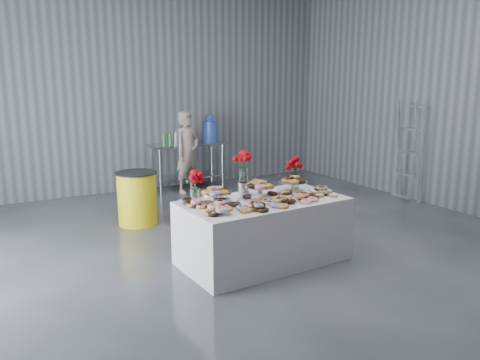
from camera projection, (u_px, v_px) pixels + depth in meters
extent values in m
plane|color=#323439|center=(264.00, 266.00, 5.41)|extent=(9.00, 9.00, 0.00)
cube|color=slate|center=(138.00, 86.00, 8.83)|extent=(8.00, 0.04, 4.00)
cube|color=white|center=(263.00, 231.00, 5.48)|extent=(1.95, 1.10, 0.75)
cube|color=silver|center=(187.00, 144.00, 9.10)|extent=(1.50, 0.60, 0.04)
cube|color=silver|center=(188.00, 176.00, 9.23)|extent=(1.40, 0.55, 0.03)
cylinder|color=silver|center=(160.00, 172.00, 8.67)|extent=(0.04, 0.04, 0.86)
cylinder|color=silver|center=(223.00, 166.00, 9.29)|extent=(0.04, 0.04, 0.86)
cylinder|color=silver|center=(152.00, 168.00, 9.10)|extent=(0.04, 0.04, 0.86)
cylinder|color=silver|center=(212.00, 162.00, 9.72)|extent=(0.04, 0.04, 0.86)
cylinder|color=silver|center=(216.00, 199.00, 5.23)|extent=(0.06, 0.06, 0.12)
cylinder|color=silver|center=(216.00, 193.00, 5.21)|extent=(0.36, 0.36, 0.01)
cylinder|color=silver|center=(260.00, 192.00, 5.54)|extent=(0.06, 0.06, 0.12)
cylinder|color=silver|center=(260.00, 186.00, 5.53)|extent=(0.36, 0.36, 0.01)
cylinder|color=silver|center=(293.00, 187.00, 5.80)|extent=(0.06, 0.06, 0.12)
cylinder|color=silver|center=(293.00, 182.00, 5.79)|extent=(0.36, 0.36, 0.01)
cylinder|color=white|center=(196.00, 196.00, 5.20)|extent=(0.11, 0.11, 0.18)
cylinder|color=#1E5919|center=(195.00, 185.00, 5.17)|extent=(0.04, 0.04, 0.18)
cylinder|color=white|center=(295.00, 181.00, 6.00)|extent=(0.11, 0.11, 0.18)
cylinder|color=#1E5919|center=(295.00, 171.00, 5.97)|extent=(0.04, 0.04, 0.18)
cylinder|color=silver|center=(244.00, 188.00, 5.65)|extent=(0.14, 0.14, 0.15)
cylinder|color=white|center=(244.00, 175.00, 5.62)|extent=(0.11, 0.11, 0.18)
cylinder|color=#1E5919|center=(244.00, 164.00, 5.59)|extent=(0.04, 0.04, 0.18)
cylinder|color=#426DE2|center=(210.00, 132.00, 9.29)|extent=(0.28, 0.28, 0.40)
sphere|color=#426DE2|center=(210.00, 119.00, 9.24)|extent=(0.20, 0.20, 0.20)
imported|color=#CC8C93|center=(187.00, 152.00, 8.81)|extent=(0.66, 0.57, 1.54)
cylinder|color=yellow|center=(137.00, 199.00, 6.92)|extent=(0.57, 0.57, 0.77)
cylinder|color=black|center=(136.00, 173.00, 6.84)|extent=(0.62, 0.62, 0.02)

